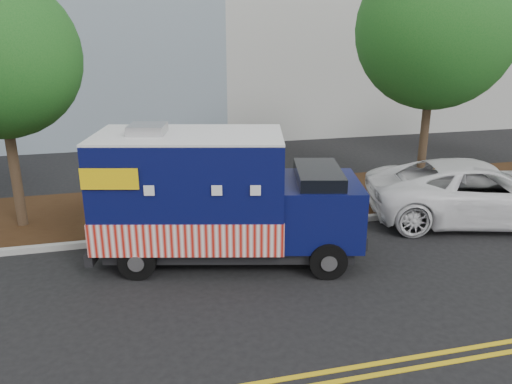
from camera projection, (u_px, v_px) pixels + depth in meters
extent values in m
plane|color=black|center=(240.00, 256.00, 11.81)|extent=(120.00, 120.00, 0.00)
cube|color=#9E9E99|center=(229.00, 231.00, 13.08)|extent=(120.00, 0.18, 0.15)
cube|color=black|center=(215.00, 205.00, 15.02)|extent=(120.00, 4.00, 0.15)
cube|color=gold|center=(300.00, 376.00, 7.70)|extent=(120.00, 0.10, 0.01)
cylinder|color=#38281C|center=(14.00, 167.00, 12.83)|extent=(0.26, 0.26, 3.49)
cylinder|color=#38281C|center=(424.00, 135.00, 15.60)|extent=(0.26, 0.26, 3.94)
sphere|color=#195A1B|center=(435.00, 29.00, 14.63)|extent=(4.68, 4.68, 4.68)
cube|color=#473828|center=(94.00, 196.00, 12.28)|extent=(0.06, 0.06, 2.40)
cube|color=black|center=(230.00, 242.00, 11.59)|extent=(5.71, 3.07, 0.27)
cube|color=#090E44|center=(190.00, 187.00, 11.17)|extent=(4.49, 3.12, 2.33)
cube|color=#B9160B|center=(192.00, 221.00, 11.42)|extent=(4.54, 3.19, 0.73)
cube|color=white|center=(188.00, 135.00, 10.80)|extent=(4.49, 3.12, 0.06)
cube|color=#B7B7BA|center=(148.00, 129.00, 10.76)|extent=(0.94, 0.94, 0.21)
cube|color=#090E44|center=(319.00, 209.00, 11.35)|extent=(2.19, 2.44, 1.36)
cube|color=black|center=(318.00, 182.00, 11.14)|extent=(1.39, 2.07, 0.63)
cube|color=black|center=(357.00, 228.00, 11.49)|extent=(0.53, 1.90, 0.29)
cube|color=black|center=(103.00, 241.00, 11.56)|extent=(0.68, 2.16, 0.27)
cube|color=#B7B7BA|center=(98.00, 185.00, 11.14)|extent=(0.45, 1.71, 1.84)
cube|color=#B7B7BA|center=(208.00, 171.00, 12.25)|extent=(1.71, 0.45, 1.07)
cube|color=yellow|center=(109.00, 179.00, 9.90)|extent=(1.14, 0.29, 0.44)
cube|color=yellow|center=(135.00, 152.00, 12.09)|extent=(1.14, 0.29, 0.44)
cylinder|color=black|center=(328.00, 260.00, 10.66)|extent=(0.86, 0.46, 0.82)
cylinder|color=black|center=(317.00, 226.00, 12.54)|extent=(0.86, 0.46, 0.82)
cylinder|color=black|center=(137.00, 261.00, 10.64)|extent=(0.86, 0.46, 0.82)
cylinder|color=black|center=(155.00, 226.00, 12.52)|extent=(0.86, 0.46, 0.82)
imported|color=white|center=(479.00, 192.00, 13.76)|extent=(6.54, 4.26, 1.67)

